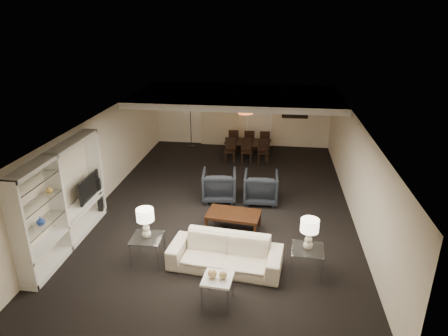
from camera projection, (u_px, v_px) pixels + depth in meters
name	position (u px, v px, depth m)	size (l,w,h in m)	color
floor	(224.00, 204.00, 11.41)	(11.00, 11.00, 0.00)	black
ceiling	(224.00, 119.00, 10.49)	(7.00, 11.00, 0.02)	silver
wall_back	(242.00, 115.00, 16.03)	(7.00, 0.02, 2.50)	beige
wall_front	(175.00, 294.00, 5.88)	(7.00, 0.02, 2.50)	beige
wall_left	(103.00, 157.00, 11.38)	(0.02, 11.00, 2.50)	beige
wall_right	(355.00, 169.00, 10.53)	(0.02, 11.00, 2.50)	beige
ceiling_soffit	(237.00, 96.00, 13.76)	(7.00, 4.00, 0.20)	silver
curtains	(219.00, 116.00, 16.08)	(1.50, 0.12, 2.40)	beige
door	(259.00, 120.00, 15.99)	(0.90, 0.05, 2.10)	silver
painting	(295.00, 109.00, 15.62)	(0.95, 0.04, 0.65)	#142D38
media_unit	(63.00, 200.00, 8.98)	(0.38, 3.40, 2.35)	white
pendant_light	(246.00, 110.00, 13.90)	(0.52, 0.52, 0.24)	#D8591E
sofa	(225.00, 253.00, 8.45)	(2.38, 0.93, 0.70)	beige
coffee_table	(233.00, 221.00, 9.97)	(1.31, 0.76, 0.47)	black
armchair_left	(219.00, 185.00, 11.54)	(0.95, 0.97, 0.89)	black
armchair_right	(261.00, 187.00, 11.39)	(0.95, 0.97, 0.89)	black
side_table_left	(148.00, 249.00, 8.68)	(0.65, 0.65, 0.61)	silver
side_table_right	(307.00, 261.00, 8.26)	(0.65, 0.65, 0.61)	silver
table_lamp_left	(146.00, 223.00, 8.44)	(0.37, 0.37, 0.68)	white
table_lamp_right	(309.00, 234.00, 8.03)	(0.37, 0.37, 0.68)	beige
marble_table	(218.00, 290.00, 7.47)	(0.54, 0.54, 0.54)	silver
gold_gourd_a	(212.00, 273.00, 7.35)	(0.17, 0.17, 0.17)	#E9BE7B
gold_gourd_b	(223.00, 275.00, 7.33)	(0.15, 0.15, 0.15)	tan
television	(85.00, 187.00, 9.94)	(0.14, 1.03, 0.59)	black
vase_blue	(41.00, 221.00, 8.13)	(0.18, 0.18, 0.19)	#2848AD
vase_amber	(49.00, 190.00, 8.38)	(0.15, 0.15, 0.16)	gold
floor_speaker	(100.00, 197.00, 10.61)	(0.11, 0.11, 1.05)	black
dining_table	(248.00, 149.00, 15.03)	(1.66, 0.93, 0.58)	black
chair_nl	(230.00, 150.00, 14.45)	(0.40, 0.40, 0.87)	black
chair_nm	(246.00, 151.00, 14.38)	(0.40, 0.40, 0.87)	black
chair_nr	(263.00, 152.00, 14.31)	(0.40, 0.40, 0.87)	black
chair_fl	(234.00, 140.00, 15.65)	(0.40, 0.40, 0.87)	black
chair_fm	(249.00, 140.00, 15.58)	(0.40, 0.40, 0.87)	black
chair_fr	(264.00, 141.00, 15.51)	(0.40, 0.40, 0.87)	black
floor_lamp	(191.00, 124.00, 15.95)	(0.27, 0.27, 1.84)	black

